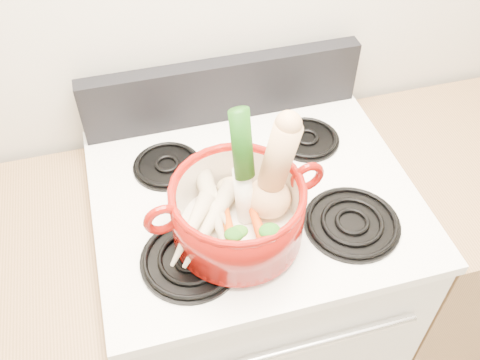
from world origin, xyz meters
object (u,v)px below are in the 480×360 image
object	(u,v)px
leek	(244,169)
squash	(270,172)
stove_body	(251,297)
dutch_oven	(238,212)

from	to	relation	value
leek	squash	bearing A→B (deg)	-15.16
stove_body	dutch_oven	xyz separation A→B (m)	(-0.07, -0.12, 0.58)
stove_body	dutch_oven	world-z (taller)	dutch_oven
squash	leek	world-z (taller)	leek
squash	leek	xyz separation A→B (m)	(-0.05, 0.01, 0.02)
stove_body	squash	xyz separation A→B (m)	(0.00, -0.11, 0.66)
stove_body	squash	bearing A→B (deg)	-89.54
dutch_oven	squash	xyz separation A→B (m)	(0.08, 0.02, 0.08)
squash	leek	size ratio (longest dim) A/B	0.88
dutch_oven	squash	world-z (taller)	squash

